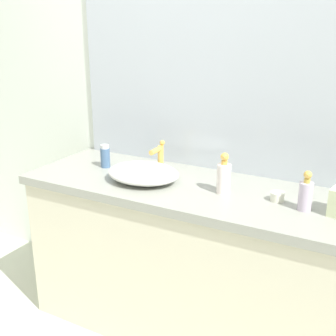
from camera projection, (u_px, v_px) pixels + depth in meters
name	position (u px, v px, depth m)	size (l,w,h in m)	color
bathroom_wall_rear	(206.00, 86.00, 2.29)	(6.00, 0.06, 2.60)	silver
vanity_counter	(191.00, 261.00, 2.24)	(1.75, 0.60, 0.85)	beige
wall_mirror_panel	(220.00, 57.00, 2.16)	(1.66, 0.01, 1.21)	#B2BCC6
sink_basin	(143.00, 173.00, 2.16)	(0.38, 0.30, 0.08)	white
faucet	(159.00, 154.00, 2.29)	(0.03, 0.14, 0.17)	gold
soap_dispenser	(306.00, 194.00, 1.81)	(0.06, 0.06, 0.18)	silver
lotion_bottle	(224.00, 176.00, 2.00)	(0.07, 0.07, 0.20)	white
perfume_bottle	(105.00, 156.00, 2.37)	(0.05, 0.05, 0.13)	#486A92
candle_jar	(277.00, 197.00, 1.92)	(0.06, 0.06, 0.04)	silver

